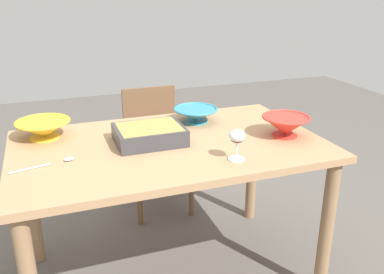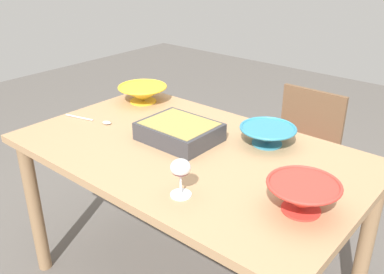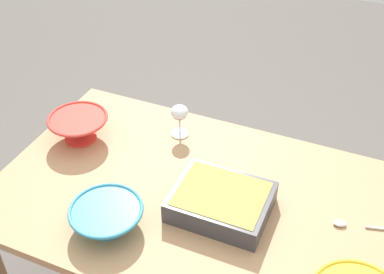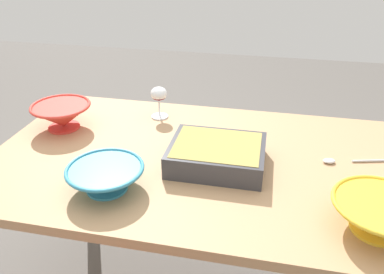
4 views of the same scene
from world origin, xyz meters
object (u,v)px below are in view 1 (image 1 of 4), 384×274
(mixing_bowl, at_px, (285,125))
(small_bowl, at_px, (43,128))
(chair, at_px, (154,143))
(serving_spoon, at_px, (55,162))
(dining_table, at_px, (169,162))
(casserole_dish, at_px, (149,134))
(wine_glass, at_px, (237,139))
(serving_bowl, at_px, (196,114))

(mixing_bowl, distance_m, small_bowl, 1.21)
(chair, bearing_deg, serving_spoon, 52.69)
(dining_table, xyz_separation_m, casserole_dish, (0.09, -0.04, 0.15))
(wine_glass, distance_m, casserole_dish, 0.45)
(casserole_dish, distance_m, serving_bowl, 0.38)
(wine_glass, height_order, serving_bowl, wine_glass)
(serving_bowl, bearing_deg, casserole_dish, 33.77)
(chair, height_order, wine_glass, wine_glass)
(chair, height_order, mixing_bowl, mixing_bowl)
(mixing_bowl, height_order, serving_bowl, mixing_bowl)
(mixing_bowl, bearing_deg, casserole_dish, -12.63)
(chair, distance_m, serving_bowl, 0.67)
(chair, relative_size, serving_bowl, 3.38)
(mixing_bowl, height_order, small_bowl, mixing_bowl)
(mixing_bowl, distance_m, serving_spoon, 1.11)
(dining_table, height_order, chair, chair)
(casserole_dish, relative_size, serving_spoon, 1.21)
(casserole_dish, xyz_separation_m, mixing_bowl, (-0.66, 0.15, 0.01))
(chair, bearing_deg, serving_bowl, 99.94)
(wine_glass, relative_size, mixing_bowl, 0.58)
(dining_table, height_order, mixing_bowl, mixing_bowl)
(small_bowl, bearing_deg, casserole_dish, 153.71)
(small_bowl, height_order, serving_spoon, small_bowl)
(wine_glass, xyz_separation_m, mixing_bowl, (-0.36, -0.18, -0.04))
(wine_glass, xyz_separation_m, casserole_dish, (0.30, -0.33, -0.05))
(casserole_dish, xyz_separation_m, serving_bowl, (-0.32, -0.21, 0.00))
(mixing_bowl, height_order, serving_spoon, mixing_bowl)
(wine_glass, relative_size, serving_bowl, 0.57)
(wine_glass, relative_size, small_bowl, 0.53)
(dining_table, height_order, serving_bowl, serving_bowl)
(mixing_bowl, xyz_separation_m, serving_spoon, (1.11, -0.04, -0.05))
(chair, distance_m, small_bowl, 0.95)
(casserole_dish, height_order, serving_bowl, same)
(serving_spoon, bearing_deg, serving_bowl, -157.20)
(mixing_bowl, relative_size, small_bowl, 0.90)
(chair, xyz_separation_m, wine_glass, (-0.08, 1.10, 0.42))
(casserole_dish, height_order, mixing_bowl, mixing_bowl)
(serving_spoon, bearing_deg, small_bowl, -84.60)
(dining_table, xyz_separation_m, serving_spoon, (0.53, 0.07, 0.11))
(wine_glass, bearing_deg, serving_bowl, -91.54)
(chair, xyz_separation_m, serving_bowl, (-0.10, 0.56, 0.36))
(chair, distance_m, serving_spoon, 1.15)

